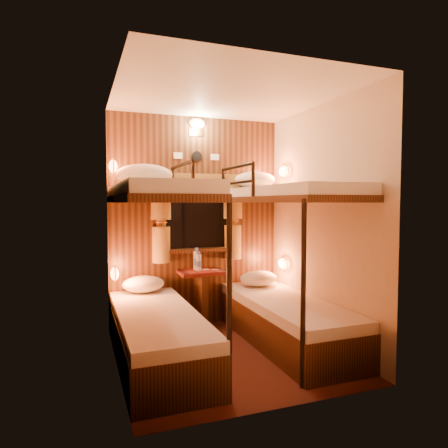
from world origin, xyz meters
name	(u,v)px	position (x,y,z in m)	size (l,w,h in m)	color
floor	(228,354)	(0.00, 0.00, 0.00)	(2.10, 2.10, 0.00)	#34100E
ceiling	(228,94)	(0.00, 0.00, 2.40)	(2.10, 2.10, 0.00)	silver
wall_back	(196,221)	(0.00, 1.05, 1.20)	(2.40, 2.40, 0.00)	#C6B293
wall_front	(283,235)	(0.00, -1.05, 1.20)	(2.40, 2.40, 0.00)	#C6B293
wall_left	(116,229)	(-1.00, 0.00, 1.20)	(2.40, 2.40, 0.00)	#C6B293
wall_right	(321,224)	(1.00, 0.00, 1.20)	(2.40, 2.40, 0.00)	#C6B293
back_panel	(197,221)	(0.00, 1.04, 1.20)	(2.00, 0.03, 2.40)	black
bunk_left	(157,299)	(-0.65, 0.07, 0.56)	(0.72, 1.90, 1.82)	black
bunk_right	(286,289)	(0.65, 0.07, 0.56)	(0.72, 1.90, 1.82)	black
window	(197,223)	(0.00, 1.00, 1.18)	(1.00, 0.12, 0.79)	black
curtains	(198,216)	(0.00, 0.97, 1.26)	(1.10, 0.22, 1.00)	olive
back_fixtures	(197,130)	(0.00, 1.00, 2.25)	(0.54, 0.09, 0.48)	black
reading_lamps	(205,219)	(0.00, 0.70, 1.24)	(2.00, 0.20, 1.25)	orange
table	(201,291)	(0.00, 0.85, 0.41)	(0.50, 0.34, 0.66)	#501612
bottle_left	(196,261)	(-0.04, 0.90, 0.76)	(0.07, 0.07, 0.26)	#99BFE5
bottle_right	(199,263)	(-0.03, 0.85, 0.74)	(0.06, 0.06, 0.22)	#99BFE5
sachet_a	(206,270)	(0.06, 0.88, 0.65)	(0.08, 0.06, 0.01)	silver
sachet_b	(215,270)	(0.16, 0.84, 0.65)	(0.08, 0.06, 0.01)	silver
pillow_lower_left	(143,284)	(-0.65, 0.85, 0.54)	(0.45, 0.32, 0.18)	white
pillow_lower_right	(258,278)	(0.65, 0.72, 0.54)	(0.44, 0.32, 0.17)	white
pillow_upper_left	(145,175)	(-0.65, 0.67, 1.70)	(0.57, 0.41, 0.22)	white
pillow_upper_right	(255,180)	(0.65, 0.83, 1.68)	(0.49, 0.35, 0.19)	white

